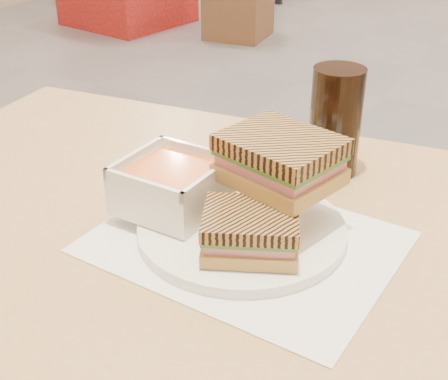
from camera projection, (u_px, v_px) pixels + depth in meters
The scene contains 8 objects.
main_table at pixel (257, 302), 0.84m from camera, with size 1.28×0.84×0.75m.
tray_liner at pixel (245, 242), 0.76m from camera, with size 0.37×0.30×0.00m.
plate at pixel (242, 229), 0.77m from camera, with size 0.26×0.26×0.01m.
soup_bowl at pixel (172, 187), 0.79m from camera, with size 0.12×0.12×0.07m.
panini_lower at pixel (250, 231), 0.71m from camera, with size 0.14×0.13×0.05m.
panini_upper at pixel (280, 159), 0.74m from camera, with size 0.16×0.14×0.06m.
cola_glass at pixel (335, 122), 0.89m from camera, with size 0.08×0.08×0.16m.
bg_chair_0r at pixel (239, 5), 4.33m from camera, with size 0.46×0.46×0.46m.
Camera 1 is at (0.33, -2.55, 1.18)m, focal length 48.83 mm.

